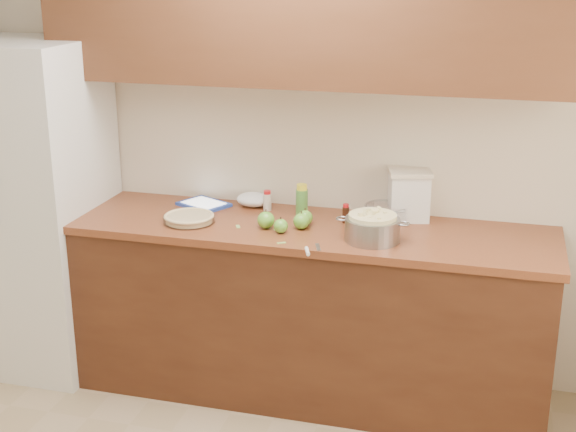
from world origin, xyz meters
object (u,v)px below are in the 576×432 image
(colander, at_px, (372,228))
(flour_canister, at_px, (409,194))
(tablet, at_px, (204,204))
(pie, at_px, (189,218))

(colander, distance_m, flour_canister, 0.41)
(colander, height_order, tablet, colander)
(pie, xyz_separation_m, tablet, (-0.03, 0.28, -0.01))
(tablet, bearing_deg, flour_canister, 30.87)
(pie, xyz_separation_m, colander, (0.94, -0.03, 0.04))
(pie, bearing_deg, colander, -1.60)
(pie, bearing_deg, flour_canister, 18.79)
(pie, height_order, tablet, pie)
(colander, xyz_separation_m, flour_canister, (0.12, 0.39, 0.07))
(colander, relative_size, flour_canister, 1.36)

